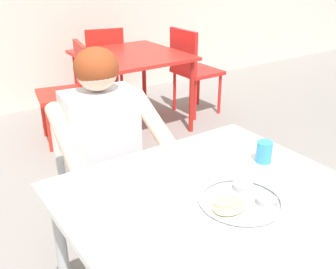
# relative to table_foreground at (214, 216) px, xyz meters

# --- Properties ---
(table_foreground) EXTENTS (1.00, 0.89, 0.76)m
(table_foreground) POSITION_rel_table_foreground_xyz_m (0.00, 0.00, 0.00)
(table_foreground) COLOR white
(table_foreground) RESTS_ON ground
(thali_tray) EXTENTS (0.28, 0.28, 0.03)m
(thali_tray) POSITION_rel_table_foreground_xyz_m (0.04, -0.08, 0.09)
(thali_tray) COLOR #B7BABF
(thali_tray) RESTS_ON table_foreground
(drinking_cup) EXTENTS (0.06, 0.06, 0.09)m
(drinking_cup) POSITION_rel_table_foreground_xyz_m (0.33, 0.09, 0.13)
(drinking_cup) COLOR #338CBF
(drinking_cup) RESTS_ON table_foreground
(chair_foreground) EXTENTS (0.42, 0.43, 0.81)m
(chair_foreground) POSITION_rel_table_foreground_xyz_m (-0.07, 0.88, -0.21)
(chair_foreground) COLOR silver
(chair_foreground) RESTS_ON ground
(diner_foreground) EXTENTS (0.53, 0.58, 1.16)m
(diner_foreground) POSITION_rel_table_foreground_xyz_m (-0.08, 0.66, 0.01)
(diner_foreground) COLOR black
(diner_foreground) RESTS_ON ground
(table_background_red) EXTENTS (0.88, 0.96, 0.71)m
(table_background_red) POSITION_rel_table_foreground_xyz_m (0.97, 2.29, -0.04)
(table_background_red) COLOR red
(table_background_red) RESTS_ON ground
(chair_red_left) EXTENTS (0.48, 0.50, 0.86)m
(chair_red_left) POSITION_rel_table_foreground_xyz_m (0.38, 2.32, -0.18)
(chair_red_left) COLOR red
(chair_red_left) RESTS_ON ground
(chair_red_right) EXTENTS (0.41, 0.43, 0.88)m
(chair_red_right) POSITION_rel_table_foreground_xyz_m (1.64, 2.25, -0.16)
(chair_red_right) COLOR red
(chair_red_right) RESTS_ON ground
(chair_red_far) EXTENTS (0.48, 0.49, 0.87)m
(chair_red_far) POSITION_rel_table_foreground_xyz_m (0.97, 2.90, -0.18)
(chair_red_far) COLOR red
(chair_red_far) RESTS_ON ground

